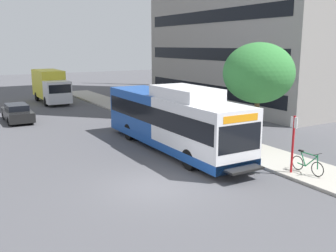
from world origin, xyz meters
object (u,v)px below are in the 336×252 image
bus_stop_sign_pole (293,140)px  box_truck_background (51,86)px  bicycle_parked (307,164)px  transit_bus (172,120)px  street_tree_near_stop (259,73)px  parked_car_far_lane (17,113)px

bus_stop_sign_pole → box_truck_background: 28.41m
bicycle_parked → transit_bus: bearing=112.9°
box_truck_background → bicycle_parked: bearing=-81.3°
bus_stop_sign_pole → street_tree_near_stop: 5.66m
street_tree_near_stop → parked_car_far_lane: street_tree_near_stop is taller
bicycle_parked → street_tree_near_stop: bearing=72.9°
parked_car_far_lane → street_tree_near_stop: bearing=-54.6°
bicycle_parked → parked_car_far_lane: 21.88m
bus_stop_sign_pole → street_tree_near_stop: (2.08, 4.58, 2.59)m
bus_stop_sign_pole → parked_car_far_lane: size_ratio=0.58×
parked_car_far_lane → transit_bus: bearing=-64.7°
bus_stop_sign_pole → box_truck_background: size_ratio=0.37×
bus_stop_sign_pole → parked_car_far_lane: 21.28m
bus_stop_sign_pole → street_tree_near_stop: street_tree_near_stop is taller
street_tree_near_stop → parked_car_far_lane: (-10.60, 14.90, -3.58)m
bicycle_parked → parked_car_far_lane: size_ratio=0.39×
transit_bus → street_tree_near_stop: 5.49m
bicycle_parked → street_tree_near_stop: (1.54, 5.02, 3.68)m
transit_bus → box_truck_background: size_ratio=1.75×
bus_stop_sign_pole → parked_car_far_lane: bus_stop_sign_pole is taller
street_tree_near_stop → box_truck_background: 24.43m
bicycle_parked → box_truck_background: bearing=98.7°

